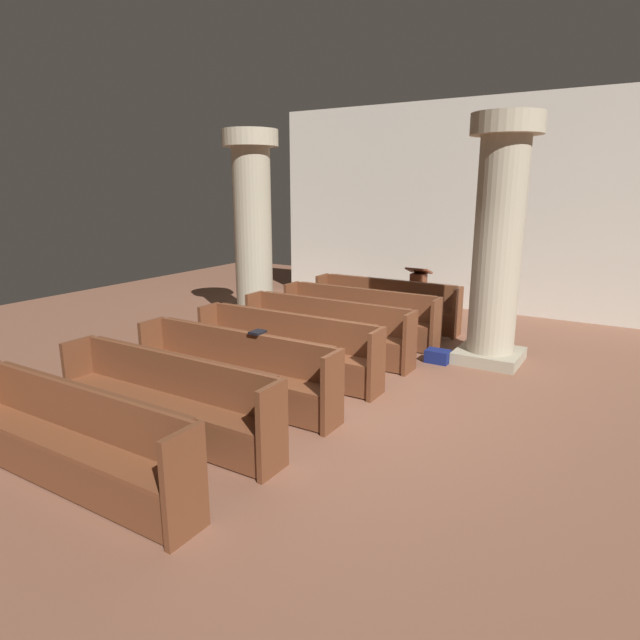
{
  "coord_description": "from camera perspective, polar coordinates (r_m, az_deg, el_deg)",
  "views": [
    {
      "loc": [
        3.08,
        -5.78,
        2.68
      ],
      "look_at": [
        -0.95,
        0.83,
        0.75
      ],
      "focal_mm": 30.04,
      "sensor_mm": 36.0,
      "label": 1
    }
  ],
  "objects": [
    {
      "name": "pillar_far_side",
      "position": [
        10.47,
        -7.17,
        9.75
      ],
      "size": [
        1.04,
        1.04,
        3.7
      ],
      "color": "#9F967E",
      "rests_on": "ground"
    },
    {
      "name": "back_wall",
      "position": [
        12.26,
        17.13,
        11.39
      ],
      "size": [
        10.0,
        0.16,
        4.5
      ],
      "primitive_type": "cube",
      "color": "silver",
      "rests_on": "ground"
    },
    {
      "name": "lectern",
      "position": [
        11.3,
        10.37,
        2.4
      ],
      "size": [
        0.48,
        0.45,
        1.08
      ],
      "color": "#562B1A",
      "rests_on": "ground"
    },
    {
      "name": "kneeler_box_navy",
      "position": [
        8.6,
        12.42,
        -3.79
      ],
      "size": [
        0.36,
        0.26,
        0.2
      ],
      "primitive_type": "cube",
      "color": "navy",
      "rests_on": "ground"
    },
    {
      "name": "pillar_aisle_side",
      "position": [
        8.53,
        18.46,
        8.2
      ],
      "size": [
        1.04,
        1.04,
        3.7
      ],
      "color": "#9F967E",
      "rests_on": "ground"
    },
    {
      "name": "pew_row_2",
      "position": [
        8.59,
        0.71,
        -0.81
      ],
      "size": [
        2.93,
        0.47,
        0.91
      ],
      "color": "brown",
      "rests_on": "ground"
    },
    {
      "name": "pew_row_6",
      "position": [
        5.44,
        -24.94,
        -11.21
      ],
      "size": [
        2.93,
        0.46,
        0.91
      ],
      "color": "brown",
      "rests_on": "ground"
    },
    {
      "name": "pew_row_0",
      "position": [
        10.55,
        7.01,
        1.88
      ],
      "size": [
        2.93,
        0.46,
        0.91
      ],
      "color": "brown",
      "rests_on": "ground"
    },
    {
      "name": "pew_row_4",
      "position": [
        6.82,
        -9.07,
        -4.96
      ],
      "size": [
        2.93,
        0.46,
        0.91
      ],
      "color": "brown",
      "rests_on": "ground"
    },
    {
      "name": "ground_plane",
      "position": [
        7.08,
        3.07,
        -8.28
      ],
      "size": [
        19.2,
        19.2,
        0.0
      ],
      "primitive_type": "plane",
      "color": "brown"
    },
    {
      "name": "pew_row_5",
      "position": [
        6.07,
        -16.04,
        -7.8
      ],
      "size": [
        2.93,
        0.47,
        0.91
      ],
      "color": "brown",
      "rests_on": "ground"
    },
    {
      "name": "pew_row_1",
      "position": [
        9.55,
        4.18,
        0.68
      ],
      "size": [
        2.93,
        0.46,
        0.91
      ],
      "color": "brown",
      "rests_on": "ground"
    },
    {
      "name": "hymn_book",
      "position": [
        6.69,
        -6.68,
        -1.3
      ],
      "size": [
        0.15,
        0.2,
        0.03
      ],
      "primitive_type": "cube",
      "color": "black",
      "rests_on": "pew_row_4"
    },
    {
      "name": "pew_row_3",
      "position": [
        7.67,
        -3.61,
        -2.66
      ],
      "size": [
        2.93,
        0.46,
        0.91
      ],
      "color": "brown",
      "rests_on": "ground"
    }
  ]
}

